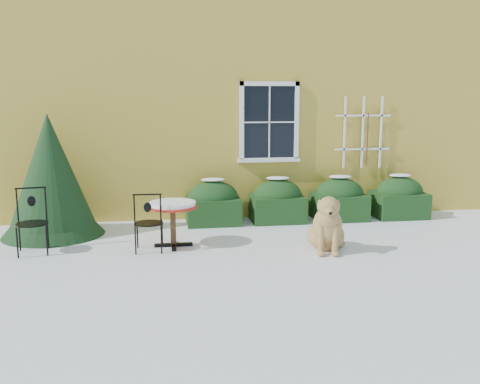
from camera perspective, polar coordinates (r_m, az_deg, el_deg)
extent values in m
plane|color=white|center=(8.27, 1.06, -7.36)|extent=(80.00, 80.00, 0.00)
cube|color=gold|center=(14.84, -3.58, 12.09)|extent=(12.00, 8.00, 6.00)
cube|color=black|center=(10.97, 3.13, 7.45)|extent=(1.05, 0.03, 1.45)
cube|color=white|center=(10.95, 3.18, 11.47)|extent=(1.23, 0.06, 0.09)
cube|color=white|center=(11.03, 3.10, 3.44)|extent=(1.23, 0.06, 0.09)
cube|color=white|center=(10.86, 0.17, 7.43)|extent=(0.09, 0.06, 1.63)
cube|color=white|center=(11.09, 6.05, 7.43)|extent=(0.09, 0.06, 1.63)
cube|color=white|center=(10.95, 3.15, 7.44)|extent=(0.02, 0.02, 1.45)
cube|color=white|center=(10.95, 3.15, 7.44)|extent=(1.05, 0.02, 0.02)
cube|color=white|center=(11.03, 3.10, 3.42)|extent=(1.29, 0.14, 0.07)
cube|color=white|center=(11.40, 11.08, 6.24)|extent=(0.04, 0.03, 1.50)
cube|color=white|center=(11.54, 12.96, 6.22)|extent=(0.04, 0.03, 1.50)
cube|color=white|center=(11.69, 14.80, 6.19)|extent=(0.04, 0.03, 1.50)
cube|color=white|center=(11.57, 12.90, 4.49)|extent=(1.20, 0.03, 0.04)
cube|color=white|center=(11.52, 13.03, 7.95)|extent=(1.20, 0.03, 0.04)
cylinder|color=#472D19|center=(11.57, 13.43, 5.46)|extent=(0.02, 0.02, 1.10)
cube|color=black|center=(10.61, -2.87, -1.99)|extent=(1.05, 0.80, 0.52)
ellipsoid|color=black|center=(10.56, -2.88, -0.60)|extent=(1.00, 0.72, 0.67)
ellipsoid|color=white|center=(10.49, -2.90, 1.33)|extent=(0.47, 0.32, 0.06)
cube|color=black|center=(10.81, 4.00, -1.77)|extent=(1.05, 0.80, 0.52)
ellipsoid|color=black|center=(10.76, 4.02, -0.41)|extent=(1.00, 0.72, 0.67)
ellipsoid|color=white|center=(10.70, 4.04, 1.49)|extent=(0.47, 0.32, 0.06)
cube|color=black|center=(11.17, 10.53, -1.54)|extent=(1.05, 0.80, 0.52)
ellipsoid|color=black|center=(11.12, 10.57, -0.22)|extent=(1.00, 0.72, 0.67)
ellipsoid|color=white|center=(11.06, 10.63, 1.62)|extent=(0.47, 0.32, 0.06)
cube|color=black|center=(11.65, 16.58, -1.30)|extent=(1.05, 0.80, 0.52)
ellipsoid|color=black|center=(11.61, 16.65, -0.04)|extent=(1.00, 0.72, 0.67)
ellipsoid|color=white|center=(11.55, 16.74, 1.72)|extent=(0.47, 0.32, 0.06)
cone|color=black|center=(10.25, -19.37, -1.47)|extent=(1.82, 1.82, 1.05)
cone|color=black|center=(10.16, -19.56, 1.71)|extent=(1.63, 1.63, 2.20)
cube|color=black|center=(9.10, -7.10, -5.61)|extent=(0.64, 0.07, 0.05)
cube|color=black|center=(9.10, -7.10, -5.61)|extent=(0.07, 0.64, 0.05)
cube|color=#4F341B|center=(9.02, -7.15, -3.68)|extent=(0.09, 0.09, 0.69)
cylinder|color=#B6180F|center=(8.95, -7.20, -1.54)|extent=(0.82, 0.82, 0.04)
cylinder|color=white|center=(8.94, -7.20, -1.26)|extent=(0.77, 0.77, 0.06)
cylinder|color=black|center=(9.06, -8.30, -4.40)|extent=(0.02, 0.02, 0.46)
cylinder|color=black|center=(9.08, -10.89, -4.44)|extent=(0.02, 0.02, 0.46)
cylinder|color=black|center=(8.66, -8.38, -5.07)|extent=(0.02, 0.02, 0.46)
cylinder|color=black|center=(8.68, -11.09, -5.11)|extent=(0.02, 0.02, 0.46)
cylinder|color=black|center=(8.81, -9.71, -3.30)|extent=(0.47, 0.47, 0.02)
cylinder|color=black|center=(8.55, -8.46, -1.93)|extent=(0.02, 0.02, 0.51)
cylinder|color=black|center=(8.57, -11.20, -1.98)|extent=(0.02, 0.02, 0.51)
cylinder|color=black|center=(8.51, -9.88, -0.27)|extent=(0.45, 0.04, 0.02)
ellipsoid|color=black|center=(8.55, -9.84, -1.62)|extent=(0.12, 0.04, 0.16)
cylinder|color=black|center=(9.02, -22.66, -5.05)|extent=(0.03, 0.03, 0.49)
cylinder|color=black|center=(8.99, -19.90, -4.91)|extent=(0.03, 0.03, 0.49)
cylinder|color=black|center=(9.44, -22.46, -4.38)|extent=(0.03, 0.03, 0.49)
cylinder|color=black|center=(9.41, -19.82, -4.25)|extent=(0.03, 0.03, 0.49)
cylinder|color=black|center=(9.16, -21.31, -3.16)|extent=(0.50, 0.50, 0.02)
cylinder|color=black|center=(9.33, -22.67, -1.31)|extent=(0.03, 0.03, 0.54)
cylinder|color=black|center=(9.31, -20.01, -1.17)|extent=(0.03, 0.03, 0.54)
cylinder|color=black|center=(9.27, -21.45, 0.40)|extent=(0.48, 0.10, 0.03)
ellipsoid|color=black|center=(9.31, -21.36, -0.91)|extent=(0.13, 0.05, 0.17)
ellipsoid|color=tan|center=(8.97, 9.13, -4.60)|extent=(0.74, 0.79, 0.50)
ellipsoid|color=tan|center=(8.70, 9.31, -3.55)|extent=(0.55, 0.51, 0.62)
sphere|color=tan|center=(8.60, 9.38, -2.78)|extent=(0.38, 0.38, 0.38)
cylinder|color=tan|center=(8.59, 8.63, -5.10)|extent=(0.10, 0.10, 0.49)
cylinder|color=tan|center=(8.61, 10.12, -5.10)|extent=(0.10, 0.10, 0.49)
ellipsoid|color=tan|center=(8.59, 8.62, -6.49)|extent=(0.13, 0.17, 0.08)
ellipsoid|color=tan|center=(8.61, 10.12, -6.49)|extent=(0.13, 0.17, 0.08)
cylinder|color=tan|center=(8.58, 9.40, -2.36)|extent=(0.28, 0.32, 0.27)
sphere|color=tan|center=(8.49, 9.46, -1.55)|extent=(0.33, 0.33, 0.33)
ellipsoid|color=tan|center=(8.36, 9.55, -2.06)|extent=(0.20, 0.28, 0.14)
sphere|color=black|center=(8.25, 9.63, -2.26)|extent=(0.06, 0.06, 0.06)
ellipsoid|color=tan|center=(8.52, 8.49, -1.49)|extent=(0.10, 0.12, 0.20)
ellipsoid|color=tan|center=(8.55, 10.37, -1.50)|extent=(0.10, 0.12, 0.20)
cylinder|color=tan|center=(9.27, 10.21, -5.16)|extent=(0.20, 0.40, 0.09)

